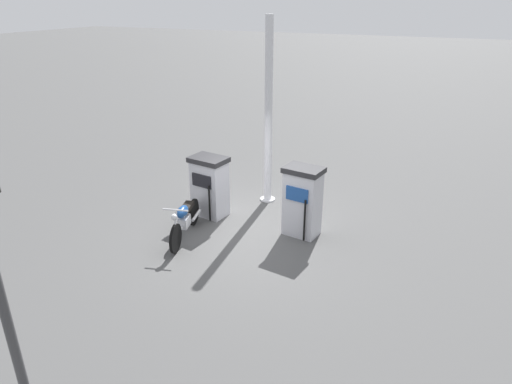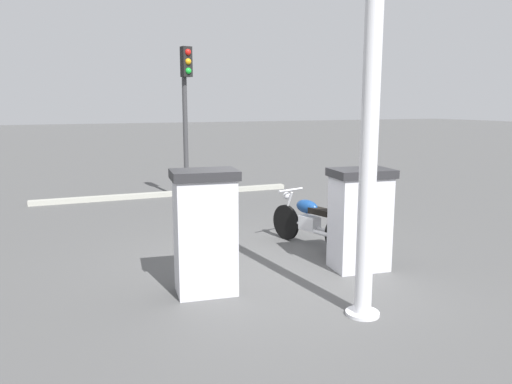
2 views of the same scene
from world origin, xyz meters
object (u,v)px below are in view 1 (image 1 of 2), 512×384
Objects in this scene: fuel_pump_near at (210,186)px; motorcycle_near_pump at (185,219)px; canopy_support_pole at (268,117)px; fuel_pump_far at (302,201)px.

fuel_pump_near is 1.34m from motorcycle_near_pump.
canopy_support_pole is (-1.43, 0.95, 1.50)m from fuel_pump_near.
fuel_pump_far is 0.35× the size of canopy_support_pole.
fuel_pump_near is 0.93× the size of fuel_pump_far.
motorcycle_near_pump is at bearing 4.16° from fuel_pump_near.
motorcycle_near_pump is 3.38m from canopy_support_pole.
canopy_support_pole is (-2.73, 0.85, 1.80)m from motorcycle_near_pump.
fuel_pump_near is 0.32× the size of canopy_support_pole.
fuel_pump_near is 2.42m from fuel_pump_far.
motorcycle_near_pump is at bearing -60.76° from fuel_pump_far.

